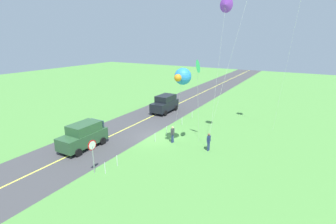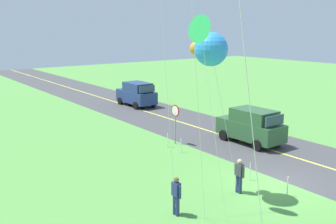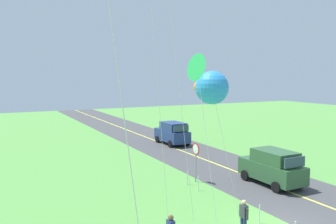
{
  "view_description": "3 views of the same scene",
  "coord_description": "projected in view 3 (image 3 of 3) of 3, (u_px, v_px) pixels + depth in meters",
  "views": [
    {
      "loc": [
        19.67,
        12.78,
        9.51
      ],
      "look_at": [
        1.44,
        2.33,
        3.3
      ],
      "focal_mm": 26.89,
      "sensor_mm": 36.0,
      "label": 1
    },
    {
      "loc": [
        -11.07,
        14.65,
        7.35
      ],
      "look_at": [
        2.5,
        4.6,
        3.68
      ],
      "focal_mm": 42.05,
      "sensor_mm": 36.0,
      "label": 2
    },
    {
      "loc": [
        -11.48,
        12.01,
        6.98
      ],
      "look_at": [
        4.08,
        3.99,
        5.16
      ],
      "focal_mm": 38.42,
      "sensor_mm": 36.0,
      "label": 3
    }
  ],
  "objects": [
    {
      "name": "kite_yellow_high",
      "position": [
        198.0,
        68.0,
        13.96
      ],
      "size": [
        2.04,
        0.51,
        7.81
      ],
      "color": "silver",
      "rests_on": "ground"
    },
    {
      "name": "fence_post_5",
      "position": [
        187.0,
        178.0,
        22.87
      ],
      "size": [
        0.05,
        0.05,
        0.9
      ],
      "primitive_type": "cylinder",
      "color": "silver",
      "rests_on": "ground"
    },
    {
      "name": "car_parked_east_far",
      "position": [
        172.0,
        133.0,
        36.12
      ],
      "size": [
        4.4,
        2.12,
        2.24
      ],
      "color": "navy",
      "rests_on": "ground"
    },
    {
      "name": "kite_blue_mid",
      "position": [
        211.0,
        88.0,
        15.03
      ],
      "size": [
        1.9,
        2.01,
        7.14
      ],
      "color": "silver",
      "rests_on": "ground"
    },
    {
      "name": "stop_sign",
      "position": [
        196.0,
        155.0,
        23.34
      ],
      "size": [
        0.76,
        0.08,
        2.56
      ],
      "color": "gray",
      "rests_on": "ground"
    },
    {
      "name": "fence_post_3",
      "position": [
        259.0,
        214.0,
        16.91
      ],
      "size": [
        0.05,
        0.05,
        0.9
      ],
      "primitive_type": "cylinder",
      "color": "silver",
      "rests_on": "ground"
    },
    {
      "name": "car_suv_foreground",
      "position": [
        273.0,
        167.0,
        22.83
      ],
      "size": [
        4.4,
        2.12,
        2.24
      ],
      "color": "#2D5633",
      "rests_on": "ground"
    },
    {
      "name": "person_adult_companion",
      "position": [
        244.0,
        216.0,
        15.57
      ],
      "size": [
        0.58,
        0.22,
        1.6
      ],
      "rotation": [
        0.0,
        0.0,
        1.04
      ],
      "color": "navy",
      "rests_on": "ground"
    },
    {
      "name": "fence_post_4",
      "position": [
        198.0,
        183.0,
        21.71
      ],
      "size": [
        0.05,
        0.05,
        0.9
      ],
      "primitive_type": "cylinder",
      "color": "silver",
      "rests_on": "ground"
    }
  ]
}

